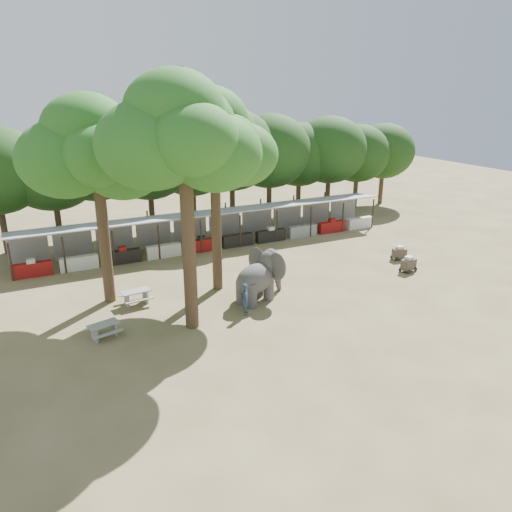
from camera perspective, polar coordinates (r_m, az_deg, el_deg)
name	(u,v)px	position (r m, az deg, el deg)	size (l,w,h in m)	color
ground	(317,318)	(25.82, 7.00, -7.10)	(100.00, 100.00, 0.00)	brown
vendor_stalls	(215,230)	(36.95, -4.74, 2.97)	(28.00, 2.99, 2.80)	#939599
yard_tree_left	(92,150)	(26.89, -18.26, 11.44)	(7.10, 6.90, 11.02)	#332316
yard_tree_center	(179,135)	(22.61, -8.74, 13.50)	(7.10, 6.90, 12.04)	#332316
yard_tree_back	(210,139)	(27.43, -5.24, 13.13)	(7.10, 6.90, 11.36)	#332316
backdrop_trees	(189,162)	(40.81, -7.66, 10.59)	(46.46, 5.95, 8.33)	#332316
elephant	(260,276)	(27.38, 0.48, -2.30)	(3.65, 2.82, 2.72)	#3D3B3B
handler	(246,299)	(25.77, -1.19, -4.93)	(0.61, 0.41, 1.69)	#26384C
picnic_table_near	(104,328)	(24.67, -17.00, -7.92)	(1.71, 1.61, 0.71)	gray
picnic_table_far	(136,295)	(27.81, -13.57, -4.40)	(1.69, 1.55, 0.78)	gray
cart_front	(409,264)	(33.21, 17.03, -0.88)	(1.17, 0.90, 1.02)	#382E26
cart_back	(399,253)	(35.37, 16.06, 0.35)	(1.05, 0.76, 0.95)	#382E26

